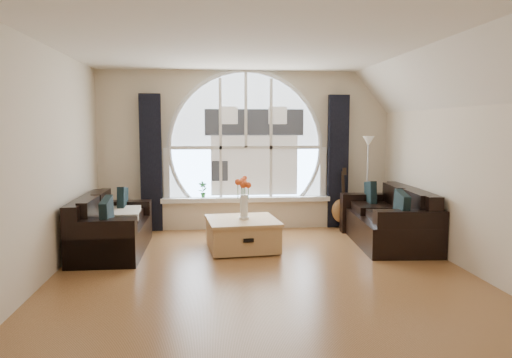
# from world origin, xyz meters

# --- Properties ---
(ground) EXTENTS (5.00, 5.50, 0.01)m
(ground) POSITION_xyz_m (0.00, 0.00, 0.00)
(ground) COLOR brown
(ground) RESTS_ON ground
(ceiling) EXTENTS (5.00, 5.50, 0.01)m
(ceiling) POSITION_xyz_m (0.00, 0.00, 2.70)
(ceiling) COLOR silver
(ceiling) RESTS_ON ground
(wall_back) EXTENTS (5.00, 0.01, 2.70)m
(wall_back) POSITION_xyz_m (0.00, 2.75, 1.35)
(wall_back) COLOR beige
(wall_back) RESTS_ON ground
(wall_front) EXTENTS (5.00, 0.01, 2.70)m
(wall_front) POSITION_xyz_m (0.00, -2.75, 1.35)
(wall_front) COLOR beige
(wall_front) RESTS_ON ground
(wall_left) EXTENTS (0.01, 5.50, 2.70)m
(wall_left) POSITION_xyz_m (-2.50, 0.00, 1.35)
(wall_left) COLOR beige
(wall_left) RESTS_ON ground
(wall_right) EXTENTS (0.01, 5.50, 2.70)m
(wall_right) POSITION_xyz_m (2.50, 0.00, 1.35)
(wall_right) COLOR beige
(wall_right) RESTS_ON ground
(attic_slope) EXTENTS (0.92, 5.50, 0.72)m
(attic_slope) POSITION_xyz_m (2.20, 0.00, 2.35)
(attic_slope) COLOR silver
(attic_slope) RESTS_ON ground
(arched_window) EXTENTS (2.60, 0.06, 2.15)m
(arched_window) POSITION_xyz_m (0.00, 2.72, 1.62)
(arched_window) COLOR silver
(arched_window) RESTS_ON wall_back
(window_sill) EXTENTS (2.90, 0.22, 0.08)m
(window_sill) POSITION_xyz_m (0.00, 2.65, 0.51)
(window_sill) COLOR white
(window_sill) RESTS_ON wall_back
(window_frame) EXTENTS (2.76, 0.08, 2.15)m
(window_frame) POSITION_xyz_m (0.00, 2.69, 1.62)
(window_frame) COLOR white
(window_frame) RESTS_ON wall_back
(neighbor_house) EXTENTS (1.70, 0.02, 1.50)m
(neighbor_house) POSITION_xyz_m (0.15, 2.71, 1.50)
(neighbor_house) COLOR silver
(neighbor_house) RESTS_ON wall_back
(curtain_left) EXTENTS (0.35, 0.12, 2.30)m
(curtain_left) POSITION_xyz_m (-1.60, 2.63, 1.15)
(curtain_left) COLOR black
(curtain_left) RESTS_ON ground
(curtain_right) EXTENTS (0.35, 0.12, 2.30)m
(curtain_right) POSITION_xyz_m (1.60, 2.63, 1.15)
(curtain_right) COLOR black
(curtain_right) RESTS_ON ground
(sofa_left) EXTENTS (0.88, 1.77, 0.79)m
(sofa_left) POSITION_xyz_m (-1.99, 1.24, 0.40)
(sofa_left) COLOR black
(sofa_left) RESTS_ON ground
(sofa_right) EXTENTS (1.07, 1.95, 0.84)m
(sofa_right) POSITION_xyz_m (2.02, 1.34, 0.40)
(sofa_right) COLOR black
(sofa_right) RESTS_ON ground
(coffee_chest) EXTENTS (1.08, 1.08, 0.48)m
(coffee_chest) POSITION_xyz_m (-0.17, 1.21, 0.24)
(coffee_chest) COLOR tan
(coffee_chest) RESTS_ON ground
(throw_blanket) EXTENTS (0.58, 0.58, 0.10)m
(throw_blanket) POSITION_xyz_m (-1.93, 1.52, 0.50)
(throw_blanket) COLOR silver
(throw_blanket) RESTS_ON sofa_left
(vase_flowers) EXTENTS (0.24, 0.24, 0.70)m
(vase_flowers) POSITION_xyz_m (-0.14, 1.23, 0.83)
(vase_flowers) COLOR white
(vase_flowers) RESTS_ON coffee_chest
(floor_lamp) EXTENTS (0.24, 0.24, 1.60)m
(floor_lamp) POSITION_xyz_m (2.01, 2.26, 0.80)
(floor_lamp) COLOR #B2B2B2
(floor_lamp) RESTS_ON ground
(guitar) EXTENTS (0.36, 0.25, 1.06)m
(guitar) POSITION_xyz_m (1.66, 2.52, 0.53)
(guitar) COLOR brown
(guitar) RESTS_ON ground
(potted_plant) EXTENTS (0.17, 0.14, 0.28)m
(potted_plant) POSITION_xyz_m (-0.74, 2.65, 0.69)
(potted_plant) COLOR #1E6023
(potted_plant) RESTS_ON window_sill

